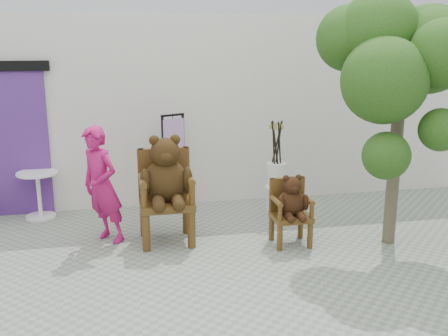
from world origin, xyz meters
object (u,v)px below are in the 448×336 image
stool_bucket (276,174)px  chair_big (166,182)px  person (102,186)px  cafe_table (39,189)px  tree (408,56)px  chair_small (291,204)px  display_stand (174,173)px

stool_bucket → chair_big: bearing=-156.7°
person → cafe_table: size_ratio=2.24×
cafe_table → tree: (4.69, -2.05, 1.99)m
chair_small → tree: bearing=-12.8°
chair_big → person: (-0.81, 0.10, -0.04)m
person → tree: bearing=34.3°
chair_small → display_stand: (-1.34, 1.74, 0.03)m
stool_bucket → tree: size_ratio=0.45×
display_stand → chair_small: bearing=-76.9°
person → tree: size_ratio=0.49×
chair_small → tree: tree is taller
cafe_table → tree: bearing=-23.6°
chair_big → stool_bucket: size_ratio=0.99×
display_stand → tree: bearing=-61.9°
chair_big → tree: tree is taller
person → display_stand: bearing=96.0°
chair_big → display_stand: display_stand is taller
chair_big → stool_bucket: bearing=23.3°
cafe_table → person: bearing=-51.8°
chair_small → cafe_table: (-3.37, 1.75, -0.11)m
cafe_table → display_stand: bearing=-0.1°
cafe_table → display_stand: 2.04m
tree → person: bearing=167.8°
cafe_table → stool_bucket: (3.52, -0.59, 0.20)m
chair_small → tree: 2.32m
chair_small → tree: (1.32, -0.30, 1.88)m
chair_small → person: (-2.39, 0.50, 0.24)m
cafe_table → tree: tree is taller
person → display_stand: person is taller
chair_small → chair_big: bearing=165.6°
chair_big → cafe_table: bearing=143.2°
chair_big → cafe_table: chair_big is taller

